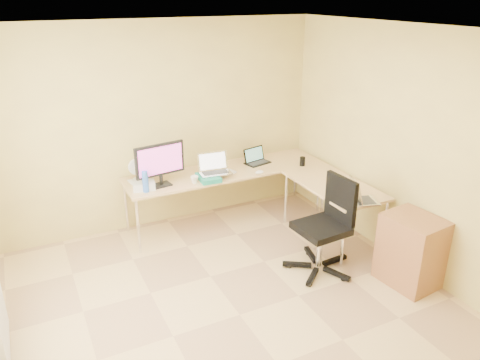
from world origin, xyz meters
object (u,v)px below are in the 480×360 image
laptop_black (258,156)px  mug (194,180)px  desk_return (332,211)px  laptop_return (365,192)px  laptop_center (215,164)px  keyboard (218,175)px  desk_fan (136,170)px  desk_main (227,196)px  monitor (160,165)px  cabinet (411,252)px  office_chair (321,230)px  water_bottle (145,182)px

laptop_black → mug: size_ratio=3.45×
desk_return → laptop_return: 0.73m
laptop_return → laptop_center: bearing=58.0°
keyboard → desk_fan: (-0.95, 0.35, 0.12)m
laptop_black → keyboard: (-0.66, -0.20, -0.09)m
desk_main → monitor: bearing=-172.8°
monitor → cabinet: monitor is taller
keyboard → laptop_return: (1.14, -1.40, 0.10)m
keyboard → cabinet: 2.42m
cabinet → laptop_black: bearing=100.0°
laptop_center → laptop_black: size_ratio=1.16×
monitor → mug: monitor is taller
laptop_black → laptop_return: bearing=-86.5°
mug → laptop_return: (1.49, -1.33, 0.07)m
desk_main → desk_fan: 1.25m
desk_return → keyboard: 1.48m
desk_main → desk_return: 1.40m
desk_fan → office_chair: (1.54, -1.73, -0.36)m
keyboard → laptop_return: bearing=-66.8°
office_chair → desk_return: bearing=39.9°
monitor → office_chair: 2.00m
laptop_center → desk_fan: laptop_center is taller
monitor → mug: 0.45m
laptop_black → office_chair: office_chair is taller
mug → office_chair: 1.64m
mug → laptop_return: laptop_return is taller
desk_main → desk_fan: (-1.13, 0.20, 0.49)m
laptop_return → office_chair: office_chair is taller
laptop_center → cabinet: 2.47m
water_bottle → laptop_return: bearing=-32.7°
laptop_black → keyboard: size_ratio=0.67×
mug → laptop_return: bearing=-41.8°
desk_main → desk_return: size_ratio=2.04×
desk_main → office_chair: 1.59m
cabinet → laptop_center: bearing=118.1°
desk_main → laptop_return: size_ratio=7.90×
monitor → desk_main: bearing=-1.4°
laptop_black → desk_fan: bearing=161.6°
keyboard → desk_fan: 1.02m
laptop_center → desk_main: bearing=40.8°
monitor → laptop_black: monitor is taller
laptop_black → cabinet: 2.34m
laptop_center → cabinet: bearing=-50.0°
laptop_center → office_chair: (0.65, -1.37, -0.41)m
office_chair → monitor: bearing=129.5°
water_bottle → office_chair: 2.06m
laptop_black → water_bottle: bearing=176.2°
keyboard → water_bottle: water_bottle is taller
laptop_center → keyboard: (0.05, 0.02, -0.17)m
laptop_center → laptop_black: (0.72, 0.21, -0.07)m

